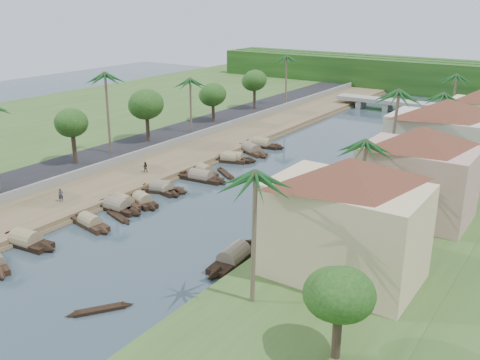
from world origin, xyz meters
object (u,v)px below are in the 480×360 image
Objects in this scene: bridge at (402,104)px; sampan_1 at (26,241)px; building_near at (346,218)px; person_near at (61,195)px.

sampan_1 is at bearing -96.79° from bridge.
bridge reaches higher than sampan_1.
bridge is at bearing 104.39° from building_near.
person_near reaches higher than sampan_1.
sampan_1 is (-28.96, -9.71, -5.96)m from building_near.
building_near is at bearing -75.61° from bridge.
sampan_1 is 5.29× the size of person_near.
sampan_1 is at bearing -118.18° from person_near.
person_near is (-15.06, -75.38, -0.15)m from bridge.
bridge is 84.32m from sampan_1.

